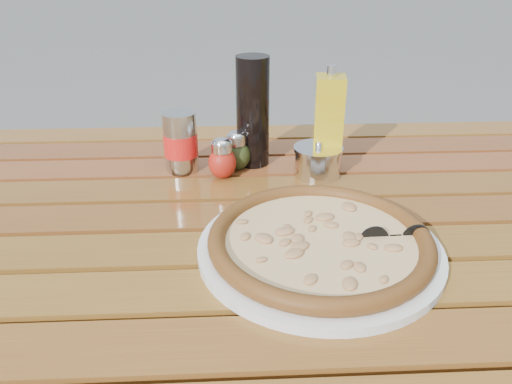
{
  "coord_description": "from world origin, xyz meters",
  "views": [
    {
      "loc": [
        -0.04,
        -0.74,
        1.16
      ],
      "look_at": [
        0.0,
        0.02,
        0.78
      ],
      "focal_mm": 35.0,
      "sensor_mm": 36.0,
      "label": 1
    }
  ],
  "objects_px": {
    "olive_oil_cruet": "(328,124)",
    "sunglasses": "(394,239)",
    "dark_bottle": "(253,112)",
    "plate": "(319,249)",
    "table": "(257,250)",
    "pizza": "(320,240)",
    "oregano_shaker": "(237,151)",
    "soda_can": "(181,143)",
    "pepper_shaker": "(222,159)",
    "parmesan_tin": "(318,161)"
  },
  "relations": [
    {
      "from": "olive_oil_cruet",
      "to": "sunglasses",
      "type": "bearing_deg",
      "value": -79.73
    },
    {
      "from": "table",
      "to": "sunglasses",
      "type": "distance_m",
      "value": 0.25
    },
    {
      "from": "pizza",
      "to": "soda_can",
      "type": "height_order",
      "value": "soda_can"
    },
    {
      "from": "pizza",
      "to": "parmesan_tin",
      "type": "xyz_separation_m",
      "value": [
        0.04,
        0.27,
        0.01
      ]
    },
    {
      "from": "pepper_shaker",
      "to": "parmesan_tin",
      "type": "relative_size",
      "value": 0.7
    },
    {
      "from": "oregano_shaker",
      "to": "parmesan_tin",
      "type": "bearing_deg",
      "value": -13.77
    },
    {
      "from": "plate",
      "to": "soda_can",
      "type": "relative_size",
      "value": 3.0
    },
    {
      "from": "table",
      "to": "pizza",
      "type": "distance_m",
      "value": 0.18
    },
    {
      "from": "plate",
      "to": "soda_can",
      "type": "height_order",
      "value": "soda_can"
    },
    {
      "from": "oregano_shaker",
      "to": "dark_bottle",
      "type": "relative_size",
      "value": 0.37
    },
    {
      "from": "plate",
      "to": "sunglasses",
      "type": "relative_size",
      "value": 3.27
    },
    {
      "from": "plate",
      "to": "pepper_shaker",
      "type": "relative_size",
      "value": 4.39
    },
    {
      "from": "table",
      "to": "sunglasses",
      "type": "height_order",
      "value": "sunglasses"
    },
    {
      "from": "table",
      "to": "pizza",
      "type": "bearing_deg",
      "value": -55.28
    },
    {
      "from": "dark_bottle",
      "to": "plate",
      "type": "bearing_deg",
      "value": -76.17
    },
    {
      "from": "soda_can",
      "to": "olive_oil_cruet",
      "type": "bearing_deg",
      "value": -2.61
    },
    {
      "from": "plate",
      "to": "olive_oil_cruet",
      "type": "relative_size",
      "value": 1.71
    },
    {
      "from": "olive_oil_cruet",
      "to": "parmesan_tin",
      "type": "bearing_deg",
      "value": -128.82
    },
    {
      "from": "dark_bottle",
      "to": "soda_can",
      "type": "distance_m",
      "value": 0.16
    },
    {
      "from": "oregano_shaker",
      "to": "sunglasses",
      "type": "relative_size",
      "value": 0.75
    },
    {
      "from": "pizza",
      "to": "oregano_shaker",
      "type": "distance_m",
      "value": 0.33
    },
    {
      "from": "pepper_shaker",
      "to": "dark_bottle",
      "type": "height_order",
      "value": "dark_bottle"
    },
    {
      "from": "sunglasses",
      "to": "soda_can",
      "type": "bearing_deg",
      "value": 136.68
    },
    {
      "from": "table",
      "to": "plate",
      "type": "bearing_deg",
      "value": -55.28
    },
    {
      "from": "pizza",
      "to": "oregano_shaker",
      "type": "xyz_separation_m",
      "value": [
        -0.12,
        0.31,
        0.02
      ]
    },
    {
      "from": "table",
      "to": "sunglasses",
      "type": "relative_size",
      "value": 12.74
    },
    {
      "from": "table",
      "to": "dark_bottle",
      "type": "bearing_deg",
      "value": 89.17
    },
    {
      "from": "sunglasses",
      "to": "plate",
      "type": "bearing_deg",
      "value": -177.64
    },
    {
      "from": "pizza",
      "to": "sunglasses",
      "type": "bearing_deg",
      "value": 3.91
    },
    {
      "from": "dark_bottle",
      "to": "olive_oil_cruet",
      "type": "xyz_separation_m",
      "value": [
        0.14,
        -0.04,
        -0.01
      ]
    },
    {
      "from": "soda_can",
      "to": "pepper_shaker",
      "type": "bearing_deg",
      "value": -25.33
    },
    {
      "from": "sunglasses",
      "to": "table",
      "type": "bearing_deg",
      "value": 148.06
    },
    {
      "from": "oregano_shaker",
      "to": "pepper_shaker",
      "type": "bearing_deg",
      "value": -127.14
    },
    {
      "from": "oregano_shaker",
      "to": "plate",
      "type": "bearing_deg",
      "value": -69.42
    },
    {
      "from": "dark_bottle",
      "to": "soda_can",
      "type": "xyz_separation_m",
      "value": [
        -0.14,
        -0.03,
        -0.05
      ]
    },
    {
      "from": "plate",
      "to": "parmesan_tin",
      "type": "height_order",
      "value": "parmesan_tin"
    },
    {
      "from": "parmesan_tin",
      "to": "plate",
      "type": "bearing_deg",
      "value": -98.33
    },
    {
      "from": "plate",
      "to": "table",
      "type": "bearing_deg",
      "value": 124.72
    },
    {
      "from": "pepper_shaker",
      "to": "pizza",
      "type": "bearing_deg",
      "value": -61.94
    },
    {
      "from": "pepper_shaker",
      "to": "dark_bottle",
      "type": "relative_size",
      "value": 0.37
    },
    {
      "from": "pepper_shaker",
      "to": "oregano_shaker",
      "type": "height_order",
      "value": "same"
    },
    {
      "from": "plate",
      "to": "pizza",
      "type": "height_order",
      "value": "pizza"
    },
    {
      "from": "pizza",
      "to": "dark_bottle",
      "type": "relative_size",
      "value": 1.92
    },
    {
      "from": "pepper_shaker",
      "to": "soda_can",
      "type": "relative_size",
      "value": 0.68
    },
    {
      "from": "sunglasses",
      "to": "parmesan_tin",
      "type": "bearing_deg",
      "value": 103.94
    },
    {
      "from": "pizza",
      "to": "pepper_shaker",
      "type": "xyz_separation_m",
      "value": [
        -0.15,
        0.27,
        0.02
      ]
    },
    {
      "from": "parmesan_tin",
      "to": "pepper_shaker",
      "type": "bearing_deg",
      "value": 179.87
    },
    {
      "from": "soda_can",
      "to": "oregano_shaker",
      "type": "bearing_deg",
      "value": -0.25
    },
    {
      "from": "pizza",
      "to": "olive_oil_cruet",
      "type": "bearing_deg",
      "value": 78.51
    },
    {
      "from": "table",
      "to": "oregano_shaker",
      "type": "bearing_deg",
      "value": 99.21
    }
  ]
}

